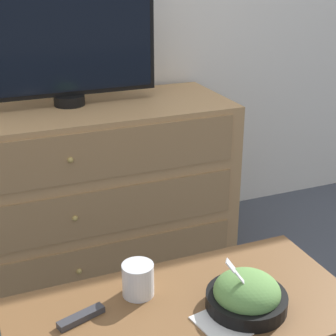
{
  "coord_description": "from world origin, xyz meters",
  "views": [
    {
      "loc": [
        -0.35,
        -2.42,
        1.37
      ],
      "look_at": [
        0.18,
        -1.14,
        0.8
      ],
      "focal_mm": 55.0,
      "sensor_mm": 36.0,
      "label": 1
    }
  ],
  "objects": [
    {
      "name": "ground_plane",
      "position": [
        0.0,
        0.0,
        0.0
      ],
      "size": [
        12.0,
        12.0,
        0.0
      ],
      "primitive_type": "plane",
      "color": "#474C56"
    },
    {
      "name": "remote_control",
      "position": [
        -0.15,
        -1.33,
        0.51
      ],
      "size": [
        0.13,
        0.07,
        0.02
      ],
      "color": "#38383D",
      "rests_on": "coffee_table"
    },
    {
      "name": "coffee_table",
      "position": [
        0.12,
        -1.39,
        0.41
      ],
      "size": [
        0.94,
        0.47,
        0.5
      ],
      "color": "brown",
      "rests_on": "ground_plane"
    },
    {
      "name": "takeout_bowl",
      "position": [
        0.28,
        -1.45,
        0.54
      ],
      "size": [
        0.22,
        0.22,
        0.16
      ],
      "color": "black",
      "rests_on": "coffee_table"
    },
    {
      "name": "dresser",
      "position": [
        0.0,
        -0.29,
        0.38
      ],
      "size": [
        1.55,
        0.54,
        0.77
      ],
      "color": "tan",
      "rests_on": "ground_plane"
    },
    {
      "name": "drink_cup",
      "position": [
        0.03,
        -1.28,
        0.54
      ],
      "size": [
        0.09,
        0.09,
        0.1
      ],
      "color": "beige",
      "rests_on": "coffee_table"
    },
    {
      "name": "napkin",
      "position": [
        0.2,
        -1.49,
        0.5
      ],
      "size": [
        0.17,
        0.17,
        0.0
      ],
      "color": "white",
      "rests_on": "coffee_table"
    },
    {
      "name": "tv",
      "position": [
        0.08,
        -0.23,
        1.06
      ],
      "size": [
        0.79,
        0.13,
        0.57
      ],
      "color": "black",
      "rests_on": "dresser"
    }
  ]
}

